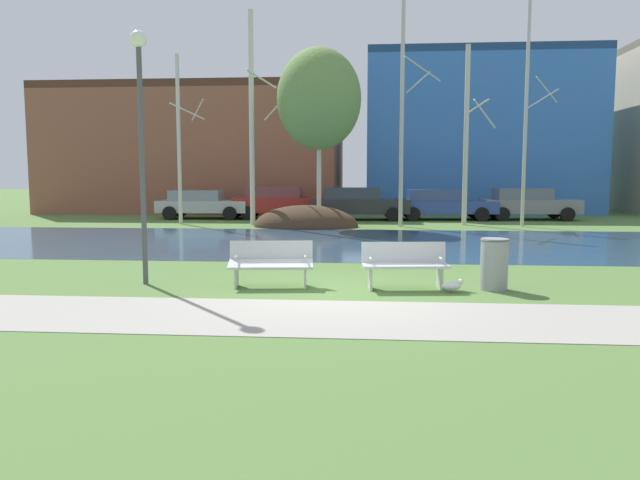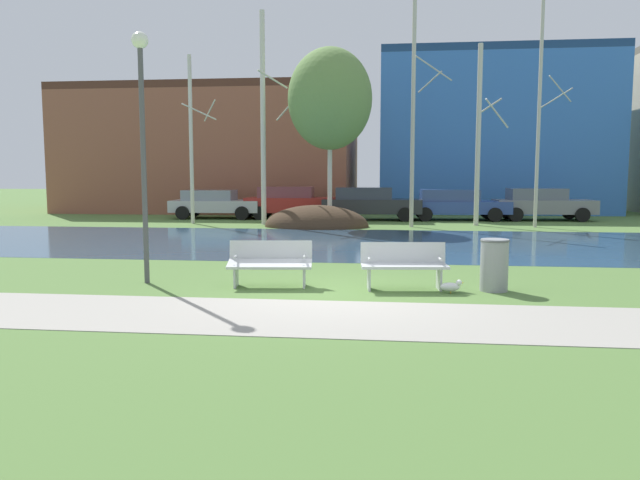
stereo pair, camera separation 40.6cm
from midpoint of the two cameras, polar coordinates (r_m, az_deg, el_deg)
name	(u,v)px [view 2 (the right image)]	position (r m, az deg, el deg)	size (l,w,h in m)	color
ground_plane	(362,237)	(21.01, 4.42, 0.26)	(120.00, 120.00, 0.00)	#517538
paved_path_strip	(322,317)	(9.35, 1.44, -7.17)	(60.00, 2.40, 0.01)	#9E998E
river_band	(359,243)	(19.32, 4.22, -0.25)	(80.00, 8.88, 0.01)	#33516B
soil_mound	(317,227)	(25.09, 0.14, 1.24)	(4.26, 2.92, 1.77)	#423021
bench_left	(270,262)	(11.81, -3.66, -2.06)	(1.65, 0.73, 0.87)	silver
bench_right	(404,264)	(11.63, 8.77, -2.25)	(1.65, 0.73, 0.87)	silver
trash_bin	(494,264)	(11.86, 16.78, -2.15)	(0.53, 0.53, 0.96)	gray
seagull	(451,286)	(11.45, 13.05, -4.20)	(0.43, 0.16, 0.26)	white
streetlamp	(142,115)	(12.53, -15.24, 11.10)	(0.32, 0.32, 4.85)	#4C4C51
birch_far_left	(192,139)	(27.21, -11.36, 9.19)	(1.24, 2.29, 7.15)	beige
birch_left	(264,118)	(26.34, -4.77, 11.19)	(1.61, 2.56, 8.85)	beige
birch_center_left	(330,99)	(25.60, 1.39, 12.93)	(3.43, 3.43, 7.23)	beige
birch_center	(414,112)	(25.35, 9.16, 11.62)	(1.58, 2.59, 9.05)	#BCB7A8
birch_center_right	(479,134)	(26.55, 14.95, 9.42)	(1.28, 2.07, 7.41)	beige
birch_right	(540,112)	(26.43, 20.12, 11.04)	(1.28, 2.39, 9.07)	#BCB7A8
parked_van_nearest_silver	(215,203)	(30.09, -9.33, 3.39)	(4.35, 2.26, 1.37)	#B2B5BC
parked_sedan_second_red	(292,202)	(29.53, -2.21, 3.55)	(4.64, 2.18, 1.53)	maroon
parked_hatch_third_dark	(369,203)	(28.72, 4.99, 3.44)	(4.62, 2.09, 1.52)	#282B30
parked_wagon_fourth_blue	(455,204)	(29.30, 12.77, 3.28)	(4.76, 2.17, 1.41)	#2D4793
parked_suv_fifth_grey	(542,203)	(30.31, 20.19, 3.20)	(4.48, 2.18, 1.48)	slate
building_brick_low	(217,151)	(37.36, -9.21, 8.14)	(16.12, 9.56, 6.97)	brown
building_blue_store	(491,134)	(36.90, 15.87, 9.42)	(12.42, 7.46, 8.78)	#3870C6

